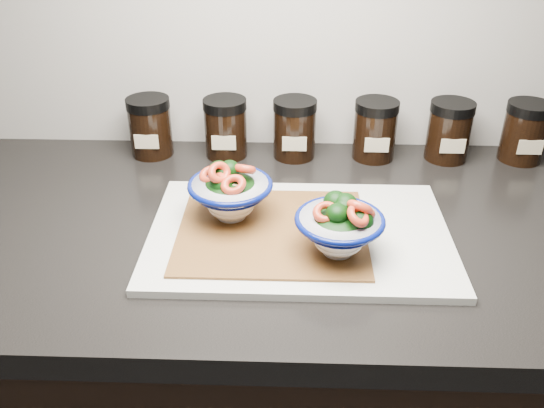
{
  "coord_description": "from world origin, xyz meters",
  "views": [
    {
      "loc": [
        -0.15,
        0.68,
        1.39
      ],
      "look_at": [
        -0.18,
        1.4,
        0.96
      ],
      "focal_mm": 38.0,
      "sensor_mm": 36.0,
      "label": 1
    }
  ],
  "objects_px": {
    "spice_jar_b": "(226,128)",
    "spice_jar_f": "(525,132)",
    "spice_jar_a": "(150,127)",
    "bowl_right": "(340,227)",
    "spice_jar_e": "(449,131)",
    "bowl_left": "(230,192)",
    "spice_jar_c": "(295,129)",
    "spice_jar_d": "(375,130)",
    "cutting_board": "(299,234)"
  },
  "relations": [
    {
      "from": "cutting_board",
      "to": "spice_jar_f",
      "type": "height_order",
      "value": "spice_jar_f"
    },
    {
      "from": "spice_jar_b",
      "to": "spice_jar_c",
      "type": "xyz_separation_m",
      "value": [
        0.13,
        0.0,
        0.0
      ]
    },
    {
      "from": "bowl_right",
      "to": "spice_jar_b",
      "type": "height_order",
      "value": "same"
    },
    {
      "from": "bowl_right",
      "to": "spice_jar_f",
      "type": "relative_size",
      "value": 1.11
    },
    {
      "from": "spice_jar_d",
      "to": "spice_jar_f",
      "type": "distance_m",
      "value": 0.28
    },
    {
      "from": "bowl_left",
      "to": "bowl_right",
      "type": "height_order",
      "value": "bowl_left"
    },
    {
      "from": "bowl_left",
      "to": "spice_jar_e",
      "type": "distance_m",
      "value": 0.46
    },
    {
      "from": "bowl_left",
      "to": "spice_jar_a",
      "type": "height_order",
      "value": "bowl_left"
    },
    {
      "from": "bowl_left",
      "to": "spice_jar_b",
      "type": "distance_m",
      "value": 0.25
    },
    {
      "from": "spice_jar_f",
      "to": "spice_jar_e",
      "type": "bearing_deg",
      "value": 180.0
    },
    {
      "from": "bowl_left",
      "to": "spice_jar_f",
      "type": "distance_m",
      "value": 0.59
    },
    {
      "from": "spice_jar_a",
      "to": "spice_jar_d",
      "type": "distance_m",
      "value": 0.43
    },
    {
      "from": "bowl_left",
      "to": "spice_jar_a",
      "type": "xyz_separation_m",
      "value": [
        -0.18,
        0.25,
        -0.0
      ]
    },
    {
      "from": "spice_jar_a",
      "to": "spice_jar_c",
      "type": "distance_m",
      "value": 0.28
    },
    {
      "from": "bowl_right",
      "to": "spice_jar_a",
      "type": "relative_size",
      "value": 1.11
    },
    {
      "from": "bowl_right",
      "to": "spice_jar_e",
      "type": "distance_m",
      "value": 0.41
    },
    {
      "from": "bowl_left",
      "to": "spice_jar_c",
      "type": "xyz_separation_m",
      "value": [
        0.1,
        0.25,
        -0.0
      ]
    },
    {
      "from": "bowl_right",
      "to": "bowl_left",
      "type": "bearing_deg",
      "value": 151.22
    },
    {
      "from": "spice_jar_b",
      "to": "cutting_board",
      "type": "bearing_deg",
      "value": -63.94
    },
    {
      "from": "spice_jar_a",
      "to": "bowl_right",
      "type": "bearing_deg",
      "value": -45.15
    },
    {
      "from": "spice_jar_e",
      "to": "spice_jar_c",
      "type": "bearing_deg",
      "value": 180.0
    },
    {
      "from": "bowl_right",
      "to": "spice_jar_b",
      "type": "relative_size",
      "value": 1.11
    },
    {
      "from": "spice_jar_e",
      "to": "bowl_left",
      "type": "bearing_deg",
      "value": -147.08
    },
    {
      "from": "spice_jar_e",
      "to": "spice_jar_d",
      "type": "bearing_deg",
      "value": 180.0
    },
    {
      "from": "spice_jar_e",
      "to": "spice_jar_a",
      "type": "bearing_deg",
      "value": 180.0
    },
    {
      "from": "spice_jar_a",
      "to": "spice_jar_d",
      "type": "xyz_separation_m",
      "value": [
        0.43,
        0.0,
        0.0
      ]
    },
    {
      "from": "spice_jar_c",
      "to": "spice_jar_e",
      "type": "height_order",
      "value": "same"
    },
    {
      "from": "spice_jar_a",
      "to": "spice_jar_e",
      "type": "bearing_deg",
      "value": 0.0
    },
    {
      "from": "bowl_left",
      "to": "bowl_right",
      "type": "distance_m",
      "value": 0.18
    },
    {
      "from": "bowl_right",
      "to": "spice_jar_d",
      "type": "xyz_separation_m",
      "value": [
        0.09,
        0.34,
        0.0
      ]
    },
    {
      "from": "spice_jar_e",
      "to": "cutting_board",
      "type": "bearing_deg",
      "value": -134.75
    },
    {
      "from": "bowl_left",
      "to": "spice_jar_b",
      "type": "bearing_deg",
      "value": 97.36
    },
    {
      "from": "cutting_board",
      "to": "spice_jar_e",
      "type": "height_order",
      "value": "spice_jar_e"
    },
    {
      "from": "spice_jar_a",
      "to": "spice_jar_e",
      "type": "xyz_separation_m",
      "value": [
        0.57,
        0.0,
        0.0
      ]
    },
    {
      "from": "spice_jar_d",
      "to": "spice_jar_e",
      "type": "bearing_deg",
      "value": 0.0
    },
    {
      "from": "bowl_right",
      "to": "spice_jar_c",
      "type": "relative_size",
      "value": 1.11
    },
    {
      "from": "spice_jar_c",
      "to": "spice_jar_e",
      "type": "xyz_separation_m",
      "value": [
        0.29,
        0.0,
        0.0
      ]
    },
    {
      "from": "bowl_left",
      "to": "spice_jar_a",
      "type": "distance_m",
      "value": 0.31
    },
    {
      "from": "spice_jar_d",
      "to": "cutting_board",
      "type": "bearing_deg",
      "value": -116.74
    },
    {
      "from": "bowl_left",
      "to": "spice_jar_e",
      "type": "xyz_separation_m",
      "value": [
        0.39,
        0.25,
        -0.0
      ]
    },
    {
      "from": "spice_jar_b",
      "to": "spice_jar_a",
      "type": "bearing_deg",
      "value": 180.0
    },
    {
      "from": "spice_jar_a",
      "to": "spice_jar_c",
      "type": "xyz_separation_m",
      "value": [
        0.28,
        0.0,
        0.0
      ]
    },
    {
      "from": "bowl_left",
      "to": "spice_jar_a",
      "type": "relative_size",
      "value": 1.15
    },
    {
      "from": "spice_jar_b",
      "to": "spice_jar_e",
      "type": "xyz_separation_m",
      "value": [
        0.42,
        0.0,
        0.0
      ]
    },
    {
      "from": "bowl_right",
      "to": "spice_jar_d",
      "type": "distance_m",
      "value": 0.35
    },
    {
      "from": "spice_jar_c",
      "to": "spice_jar_e",
      "type": "distance_m",
      "value": 0.29
    },
    {
      "from": "bowl_left",
      "to": "spice_jar_e",
      "type": "relative_size",
      "value": 1.15
    },
    {
      "from": "spice_jar_a",
      "to": "spice_jar_f",
      "type": "distance_m",
      "value": 0.71
    },
    {
      "from": "cutting_board",
      "to": "spice_jar_a",
      "type": "xyz_separation_m",
      "value": [
        -0.28,
        0.28,
        0.05
      ]
    },
    {
      "from": "spice_jar_b",
      "to": "spice_jar_f",
      "type": "height_order",
      "value": "same"
    }
  ]
}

